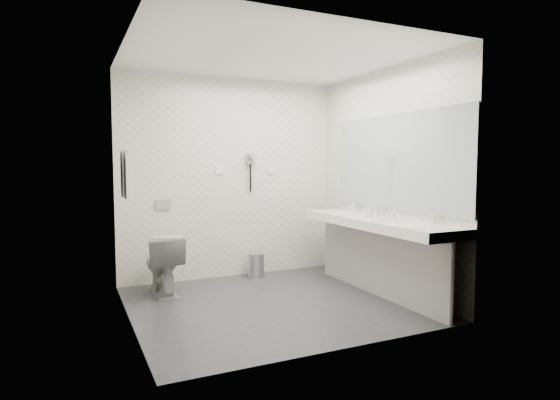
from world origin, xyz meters
TOP-DOWN VIEW (x-y plane):
  - floor at (0.00, 0.00)m, footprint 2.80×2.80m
  - ceiling at (0.00, 0.00)m, footprint 2.80×2.80m
  - wall_back at (0.00, 1.30)m, footprint 2.80×0.00m
  - wall_front at (0.00, -1.30)m, footprint 2.80×0.00m
  - wall_left at (-1.40, 0.00)m, footprint 0.00×2.60m
  - wall_right at (1.40, 0.00)m, footprint 0.00×2.60m
  - vanity_counter at (1.12, -0.20)m, footprint 0.55×2.20m
  - vanity_panel at (1.15, -0.20)m, footprint 0.03×2.15m
  - vanity_post_near at (1.18, -1.24)m, footprint 0.06×0.06m
  - vanity_post_far at (1.18, 0.84)m, footprint 0.06×0.06m
  - mirror at (1.39, -0.20)m, footprint 0.02×2.20m
  - basin_near at (1.12, -0.85)m, footprint 0.40×0.31m
  - basin_far at (1.12, 0.45)m, footprint 0.40×0.31m
  - faucet_near at (1.32, -0.85)m, footprint 0.04×0.04m
  - faucet_far at (1.32, 0.45)m, footprint 0.04×0.04m
  - soap_bottle_a at (1.10, -0.11)m, footprint 0.07×0.07m
  - soap_bottle_b at (1.20, -0.01)m, footprint 0.09×0.09m
  - soap_bottle_c at (1.25, -0.34)m, footprint 0.06×0.06m
  - glass_left at (1.32, -0.03)m, footprint 0.07×0.07m
  - toilet at (-0.96, 0.83)m, footprint 0.39×0.67m
  - flush_plate at (-0.85, 1.29)m, footprint 0.18×0.02m
  - pedal_bin at (0.26, 1.09)m, footprint 0.24×0.24m
  - bin_lid at (0.26, 1.09)m, footprint 0.21×0.21m
  - towel_rail at (-1.35, 0.55)m, footprint 0.02×0.62m
  - towel_near at (-1.34, 0.41)m, footprint 0.07×0.24m
  - towel_far at (-1.34, 0.69)m, footprint 0.07×0.24m
  - dryer_cradle at (0.25, 1.27)m, footprint 0.10×0.04m
  - dryer_barrel at (0.25, 1.20)m, footprint 0.08×0.14m
  - dryer_cord at (0.25, 1.26)m, footprint 0.02×0.02m
  - switch_plate_a at (-0.15, 1.29)m, footprint 0.09×0.02m
  - switch_plate_b at (0.55, 1.29)m, footprint 0.09×0.02m

SIDE VIEW (x-z plane):
  - floor at x=0.00m, z-range 0.00..0.00m
  - pedal_bin at x=0.26m, z-range 0.00..0.29m
  - bin_lid at x=0.26m, z-range 0.29..0.31m
  - toilet at x=-0.96m, z-range 0.00..0.68m
  - vanity_panel at x=1.15m, z-range 0.00..0.75m
  - vanity_post_near at x=1.18m, z-range 0.00..0.75m
  - vanity_post_far at x=1.18m, z-range 0.00..0.75m
  - vanity_counter at x=1.12m, z-range 0.75..0.85m
  - basin_near at x=1.12m, z-range 0.81..0.86m
  - basin_far at x=1.12m, z-range 0.81..0.86m
  - soap_bottle_b at x=1.20m, z-range 0.85..0.94m
  - glass_left at x=1.32m, z-range 0.85..0.96m
  - soap_bottle_c at x=1.25m, z-range 0.85..0.96m
  - soap_bottle_a at x=1.10m, z-range 0.85..0.97m
  - faucet_near at x=1.32m, z-range 0.85..1.00m
  - faucet_far at x=1.32m, z-range 0.85..1.00m
  - flush_plate at x=-0.85m, z-range 0.89..1.01m
  - wall_back at x=0.00m, z-range -0.15..2.65m
  - wall_front at x=0.00m, z-range -0.15..2.65m
  - wall_left at x=-1.40m, z-range -0.05..2.55m
  - wall_right at x=1.40m, z-range -0.05..2.55m
  - dryer_cord at x=0.25m, z-range 1.07..1.43m
  - towel_near at x=-1.34m, z-range 1.09..1.57m
  - towel_far at x=-1.34m, z-range 1.09..1.57m
  - switch_plate_a at x=-0.15m, z-range 1.31..1.40m
  - switch_plate_b at x=0.55m, z-range 1.31..1.40m
  - mirror at x=1.39m, z-range 0.92..1.98m
  - dryer_cradle at x=0.25m, z-range 1.43..1.57m
  - dryer_barrel at x=0.25m, z-range 1.49..1.57m
  - towel_rail at x=-1.35m, z-range 1.54..1.56m
  - ceiling at x=0.00m, z-range 2.50..2.50m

